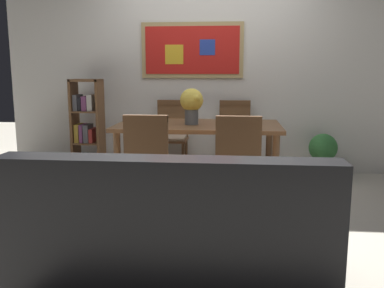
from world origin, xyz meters
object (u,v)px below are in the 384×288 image
dining_table (198,132)px  potted_ivy (323,152)px  dining_chair_far_left (172,131)px  leather_couch (174,236)px  bookshelf (87,131)px  dining_chair_near_left (149,156)px  flower_vase (192,103)px  dining_chair_near_right (238,158)px  dining_chair_far_right (235,131)px  tv_remote (253,123)px

dining_table → potted_ivy: bearing=26.4°
dining_chair_far_left → leather_couch: dining_chair_far_left is taller
bookshelf → potted_ivy: bookshelf is taller
dining_table → dining_chair_near_left: 0.87m
dining_chair_near_left → potted_ivy: bearing=39.5°
bookshelf → leather_couch: bearing=-61.4°
dining_chair_far_left → flower_vase: flower_vase is taller
dining_chair_far_left → leather_couch: 2.82m
bookshelf → flower_vase: bearing=-27.2°
dining_chair_near_right → dining_chair_far_left: size_ratio=1.00×
dining_chair_near_right → dining_chair_far_right: 1.57m
leather_couch → potted_ivy: leather_couch is taller
bookshelf → tv_remote: 2.09m
bookshelf → dining_chair_near_left: bearing=-53.7°
dining_chair_far_left → leather_couch: (0.42, -2.78, -0.22)m
dining_chair_near_right → dining_chair_far_left: (-0.80, 1.55, 0.00)m
dining_chair_far_right → flower_vase: 1.03m
dining_chair_far_left → dining_chair_far_right: bearing=1.3°
dining_chair_near_right → dining_chair_near_left: 0.78m
dining_table → dining_chair_near_right: size_ratio=1.86×
leather_couch → dining_chair_far_left: bearing=98.5°
dining_chair_near_right → tv_remote: size_ratio=5.96×
dining_chair_far_left → bookshelf: bookshelf is taller
dining_chair_far_right → tv_remote: bearing=-75.7°
dining_chair_far_left → flower_vase: size_ratio=2.46×
dining_chair_near_left → potted_ivy: dining_chair_near_left is taller
dining_chair_near_left → flower_vase: (0.31, 0.74, 0.41)m
dining_chair_far_left → flower_vase: (0.33, -0.81, 0.41)m
dining_chair_near_left → dining_table: bearing=64.4°
dining_chair_near_left → dining_chair_far_left: 1.55m
dining_chair_far_left → potted_ivy: bearing=-1.9°
dining_chair_near_right → dining_chair_near_left: size_ratio=1.00×
bookshelf → flower_vase: bookshelf is taller
dining_table → dining_chair_far_right: dining_chair_far_right is taller
dining_chair_far_right → dining_table: bearing=-115.8°
leather_couch → dining_table: bearing=90.6°
flower_vase → potted_ivy: bearing=26.7°
dining_chair_far_right → bookshelf: (-1.81, -0.13, -0.00)m
leather_couch → potted_ivy: bearing=62.5°
potted_ivy → flower_vase: bearing=-153.3°
flower_vase → dining_chair_far_left: bearing=112.0°
dining_chair_near_right → potted_ivy: bearing=55.4°
dining_chair_near_left → potted_ivy: size_ratio=1.59×
tv_remote → potted_ivy: bearing=36.5°
dining_chair_near_left → leather_couch: dining_chair_near_left is taller
dining_chair_far_right → bookshelf: bearing=-175.9°
dining_chair_far_right → tv_remote: size_ratio=5.96×
dining_chair_far_right → tv_remote: (0.18, -0.72, 0.20)m
dining_table → flower_vase: (-0.06, -0.04, 0.30)m
dining_chair_near_left → flower_vase: flower_vase is taller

